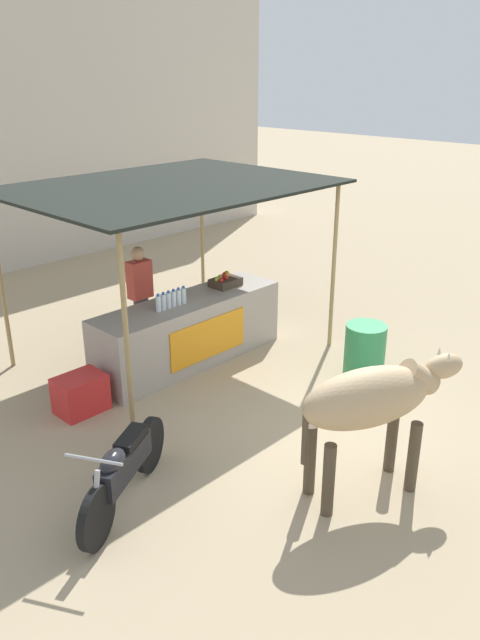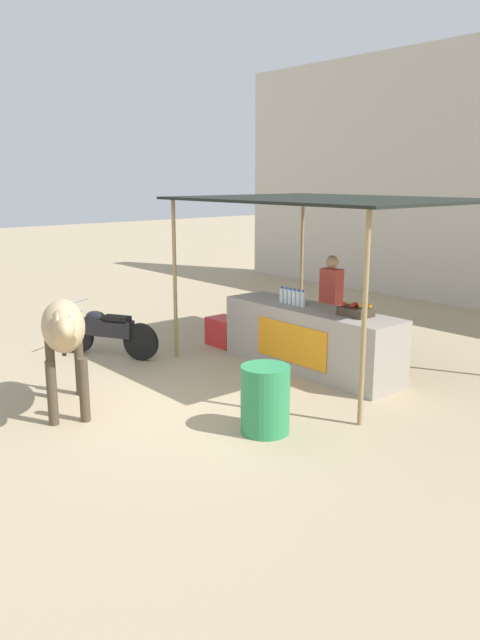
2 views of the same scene
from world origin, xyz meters
name	(u,v)px [view 2 (image 2 of 2)]	position (x,y,z in m)	size (l,w,h in m)	color
ground_plane	(192,402)	(0.00, 0.00, 0.00)	(60.00, 60.00, 0.00)	tan
stall_counter	(310,339)	(0.00, 2.20, 0.48)	(3.00, 0.82, 0.96)	#9E9389
stall_awning	(328,205)	(0.00, 2.50, 2.46)	(4.20, 3.20, 2.56)	black
water_bottle_row	(292,297)	(-0.35, 2.15, 1.07)	(0.52, 0.07, 0.25)	silver
fruit_crate	(356,311)	(0.79, 2.25, 1.03)	(0.44, 0.32, 0.18)	#3F3326
vendor_behind_counter	(331,305)	(-0.27, 2.95, 0.85)	(0.34, 0.22, 1.65)	#383842
cooler_box	(225,332)	(-1.91, 2.10, 0.24)	(0.60, 0.44, 0.48)	red
water_barrel	(265,399)	(1.32, 0.06, 0.39)	(0.56, 0.56, 0.79)	#2D8C51
cow	(64,330)	(-0.77, -1.35, 1.03)	(1.81, 1.05, 1.44)	tan
motorcycle_parked	(107,331)	(-2.62, 0.21, 0.43)	(1.62, 0.98, 0.90)	black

